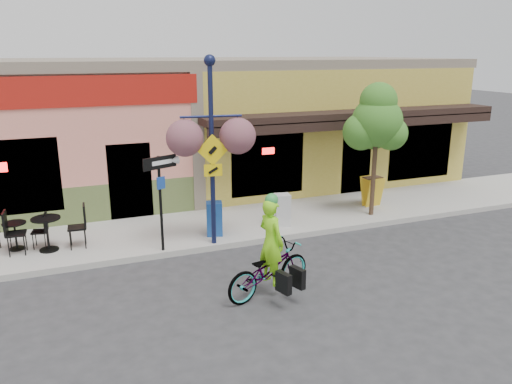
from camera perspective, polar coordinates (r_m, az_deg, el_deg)
ground at (r=12.47m, az=2.24°, el=-6.64°), size 90.00×90.00×0.00m
sidewalk at (r=14.18m, az=-0.98°, el=-3.49°), size 24.00×3.00×0.15m
curb at (r=12.91m, az=1.27°, el=-5.47°), size 24.00×0.12×0.15m
building at (r=18.81m, az=-6.91°, el=8.03°), size 18.20×8.20×4.50m
bicycle at (r=10.13m, az=1.45°, el=-8.87°), size 2.14×1.29×1.06m
cyclist_rider at (r=10.00m, az=1.73°, el=-7.01°), size 0.60×0.74×1.76m
lamp_post at (r=11.90m, az=-5.06°, el=4.44°), size 1.51×0.76×4.55m
one_way_sign at (r=11.89m, az=-10.84°, el=-1.39°), size 0.89×0.52×2.30m
cafe_set_left at (r=13.29m, az=-25.83°, el=-4.13°), size 1.57×0.99×0.88m
cafe_set_right at (r=12.86m, az=-22.79°, el=-3.94°), size 1.84×0.99×1.07m
newspaper_box_blue at (r=12.94m, az=-4.78°, el=-3.04°), size 0.47×0.44×0.88m
newspaper_box_grey at (r=13.61m, az=3.00°, el=-2.05°), size 0.47×0.43×0.88m
street_tree at (r=14.53m, az=13.47°, el=4.72°), size 1.65×1.65×3.85m
sandwich_board at (r=15.61m, az=13.49°, el=-0.06°), size 0.58×0.44×0.92m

